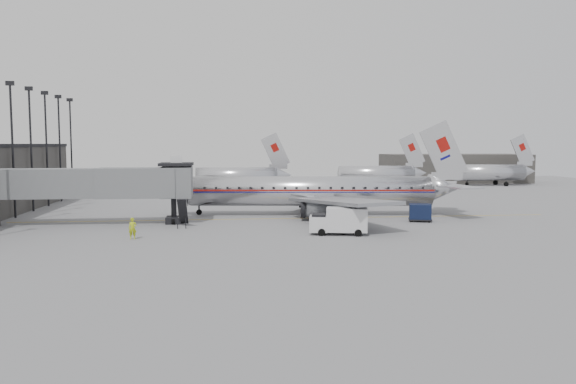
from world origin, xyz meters
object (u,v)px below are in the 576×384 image
at_px(service_van, 339,221).
at_px(baggage_cart_navy, 420,212).
at_px(airliner, 317,191).
at_px(baggage_cart_white, 339,214).
at_px(ramp_worker, 133,228).

bearing_deg(service_van, baggage_cart_navy, 47.73).
relative_size(airliner, baggage_cart_white, 13.51).
xyz_separation_m(airliner, baggage_cart_white, (1.30, -6.67, -1.91)).
distance_m(service_van, baggage_cart_white, 7.65).
distance_m(service_van, ramp_worker, 18.52).
height_order(airliner, ramp_worker, airliner).
bearing_deg(ramp_worker, airliner, 31.00).
bearing_deg(ramp_worker, baggage_cart_white, 14.68).
xyz_separation_m(service_van, ramp_worker, (-18.51, -0.50, -0.34)).
bearing_deg(baggage_cart_white, service_van, -77.45).
bearing_deg(ramp_worker, service_van, -5.56).
bearing_deg(airliner, baggage_cart_navy, -26.87).
bearing_deg(airliner, ramp_worker, -135.48).
xyz_separation_m(baggage_cart_navy, baggage_cart_white, (-8.87, -0.00, -0.10)).
relative_size(service_van, ramp_worker, 2.91).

